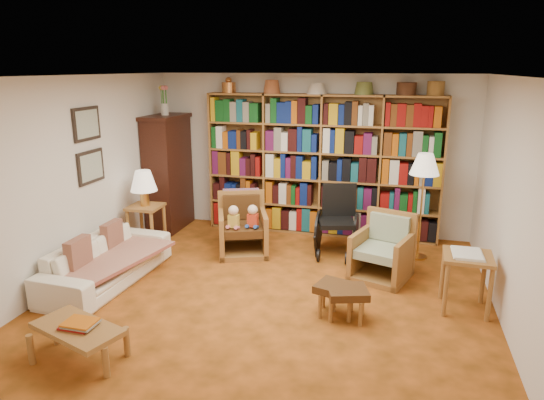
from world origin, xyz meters
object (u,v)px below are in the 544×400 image
(armchair_leather, at_px, (245,228))
(side_table_papers, at_px, (467,265))
(footstool_a, at_px, (336,290))
(footstool_b, at_px, (347,294))
(coffee_table, at_px, (78,331))
(sofa, at_px, (107,261))
(floor_lamp, at_px, (425,169))
(side_table_lamp, at_px, (146,216))
(wheelchair, at_px, (337,223))
(armchair_sage, at_px, (382,252))

(armchair_leather, height_order, side_table_papers, armchair_leather)
(footstool_a, xyz_separation_m, footstool_b, (0.12, -0.06, -0.00))
(side_table_papers, height_order, coffee_table, side_table_papers)
(sofa, distance_m, floor_lamp, 4.28)
(armchair_leather, bearing_deg, footstool_a, -45.35)
(sofa, height_order, coffee_table, sofa)
(armchair_leather, bearing_deg, side_table_lamp, -169.90)
(footstool_a, relative_size, footstool_b, 1.00)
(sofa, distance_m, footstool_a, 2.86)
(sofa, relative_size, wheelchair, 1.90)
(sofa, distance_m, side_table_lamp, 1.21)
(footstool_a, bearing_deg, sofa, 177.76)
(sofa, bearing_deg, side_table_papers, -82.59)
(side_table_lamp, bearing_deg, wheelchair, 10.95)
(side_table_lamp, xyz_separation_m, floor_lamp, (3.85, 0.62, 0.78))
(armchair_sage, bearing_deg, footstool_b, -103.62)
(armchair_sage, xyz_separation_m, wheelchair, (-0.66, 0.64, 0.14))
(footstool_b, bearing_deg, coffee_table, -148.87)
(side_table_lamp, bearing_deg, sofa, -85.16)
(sofa, xyz_separation_m, side_table_lamp, (-0.10, 1.18, 0.22))
(sofa, distance_m, footstool_b, 2.98)
(sofa, relative_size, side_table_papers, 2.81)
(wheelchair, xyz_separation_m, footstool_a, (0.23, -1.82, -0.17))
(side_table_papers, relative_size, footstool_b, 1.35)
(sofa, xyz_separation_m, coffee_table, (0.70, -1.55, 0.02))
(armchair_leather, relative_size, armchair_sage, 1.07)
(wheelchair, height_order, footstool_b, wheelchair)
(side_table_lamp, distance_m, coffee_table, 2.85)
(floor_lamp, bearing_deg, coffee_table, -132.30)
(side_table_lamp, distance_m, armchair_sage, 3.39)
(floor_lamp, height_order, footstool_a, floor_lamp)
(armchair_sage, relative_size, footstool_a, 1.76)
(armchair_leather, height_order, armchair_sage, armchair_leather)
(armchair_leather, height_order, footstool_b, armchair_leather)
(side_table_papers, xyz_separation_m, coffee_table, (-3.50, -1.91, -0.24))
(side_table_lamp, xyz_separation_m, armchair_leather, (1.43, 0.25, -0.14))
(wheelchair, bearing_deg, sofa, -146.91)
(sofa, height_order, armchair_sage, armchair_sage)
(side_table_lamp, distance_m, footstool_a, 3.23)
(footstool_b, bearing_deg, armchair_sage, 76.38)
(sofa, xyz_separation_m, armchair_sage, (3.28, 1.07, 0.04))
(side_table_papers, distance_m, footstool_b, 1.36)
(side_table_lamp, relative_size, armchair_sage, 0.75)
(armchair_leather, distance_m, armchair_sage, 1.99)
(side_table_papers, xyz_separation_m, footstool_a, (-1.34, -0.48, -0.24))
(armchair_leather, xyz_separation_m, footstool_a, (1.53, -1.55, -0.07))
(floor_lamp, relative_size, footstool_b, 2.99)
(side_table_lamp, bearing_deg, coffee_table, -73.57)
(side_table_lamp, distance_m, wheelchair, 2.77)
(wheelchair, relative_size, footstool_a, 2.00)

